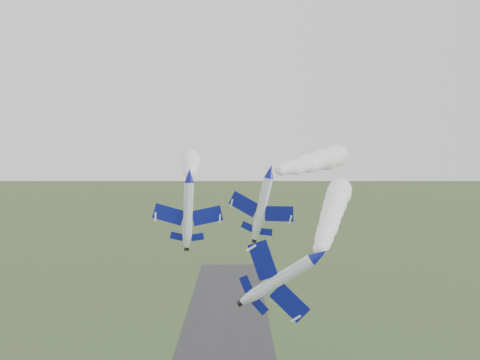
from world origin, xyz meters
name	(u,v)px	position (x,y,z in m)	size (l,w,h in m)	color
jet_lead	(320,255)	(12.20, -7.98, 35.53)	(6.02, 12.39, 8.62)	silver
smoke_trail_jet_lead	(333,210)	(19.32, 22.44, 37.64)	(4.80, 56.24, 4.80)	white
jet_pair_left	(189,176)	(-5.34, 22.81, 43.53)	(11.85, 14.19, 3.51)	silver
smoke_trail_jet_pair_left	(190,165)	(-7.91, 55.21, 44.81)	(5.12, 57.52, 5.12)	white
jet_pair_right	(270,171)	(8.36, 21.23, 44.31)	(11.29, 13.41, 4.03)	silver
smoke_trail_jet_pair_right	(314,162)	(20.41, 52.57, 45.54)	(5.81, 60.73, 5.81)	white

